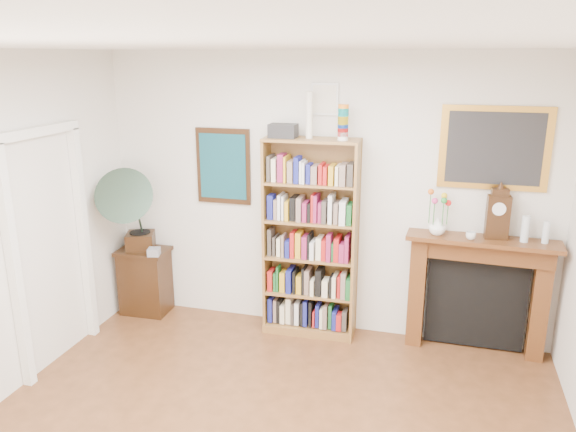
# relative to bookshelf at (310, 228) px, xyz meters

# --- Properties ---
(room) EXTENTS (4.51, 5.01, 2.81)m
(room) POSITION_rel_bookshelf_xyz_m (0.09, -2.32, 0.28)
(room) COLOR #4F2F18
(room) RESTS_ON ground
(door_casing) EXTENTS (0.08, 1.02, 2.17)m
(door_casing) POSITION_rel_bookshelf_xyz_m (-2.12, -1.12, 0.14)
(door_casing) COLOR white
(door_casing) RESTS_ON left_wall
(teal_poster) EXTENTS (0.58, 0.04, 0.78)m
(teal_poster) POSITION_rel_bookshelf_xyz_m (-0.96, 0.16, 0.53)
(teal_poster) COLOR black
(teal_poster) RESTS_ON back_wall
(small_picture) EXTENTS (0.26, 0.04, 0.30)m
(small_picture) POSITION_rel_bookshelf_xyz_m (0.09, 0.16, 1.23)
(small_picture) COLOR white
(small_picture) RESTS_ON back_wall
(gilt_painting) EXTENTS (0.95, 0.04, 0.75)m
(gilt_painting) POSITION_rel_bookshelf_xyz_m (1.64, 0.16, 0.83)
(gilt_painting) COLOR gold
(gilt_painting) RESTS_ON back_wall
(bookshelf) EXTENTS (0.93, 0.36, 2.30)m
(bookshelf) POSITION_rel_bookshelf_xyz_m (0.00, 0.00, 0.00)
(bookshelf) COLOR brown
(bookshelf) RESTS_ON floor
(side_cabinet) EXTENTS (0.55, 0.41, 0.73)m
(side_cabinet) POSITION_rel_bookshelf_xyz_m (-1.85, -0.03, -0.75)
(side_cabinet) COLOR black
(side_cabinet) RESTS_ON floor
(fireplace) EXTENTS (1.37, 0.38, 1.15)m
(fireplace) POSITION_rel_bookshelf_xyz_m (1.61, 0.08, -0.44)
(fireplace) COLOR #472510
(fireplace) RESTS_ON floor
(gramophone) EXTENTS (0.80, 0.88, 0.94)m
(gramophone) POSITION_rel_bookshelf_xyz_m (-1.89, -0.16, 0.14)
(gramophone) COLOR black
(gramophone) RESTS_ON side_cabinet
(cd_stack) EXTENTS (0.15, 0.15, 0.08)m
(cd_stack) POSITION_rel_bookshelf_xyz_m (-1.64, -0.16, -0.35)
(cd_stack) COLOR #A4A4B0
(cd_stack) RESTS_ON side_cabinet
(mantel_clock) EXTENTS (0.21, 0.13, 0.46)m
(mantel_clock) POSITION_rel_bookshelf_xyz_m (1.72, 0.05, 0.25)
(mantel_clock) COLOR black
(mantel_clock) RESTS_ON fireplace
(flower_vase) EXTENTS (0.20, 0.20, 0.16)m
(flower_vase) POSITION_rel_bookshelf_xyz_m (1.20, 0.03, 0.11)
(flower_vase) COLOR white
(flower_vase) RESTS_ON fireplace
(teacup) EXTENTS (0.10, 0.10, 0.07)m
(teacup) POSITION_rel_bookshelf_xyz_m (1.50, -0.04, 0.06)
(teacup) COLOR silver
(teacup) RESTS_ON fireplace
(bottle_left) EXTENTS (0.07, 0.07, 0.24)m
(bottle_left) POSITION_rel_bookshelf_xyz_m (1.96, 0.02, 0.15)
(bottle_left) COLOR silver
(bottle_left) RESTS_ON fireplace
(bottle_right) EXTENTS (0.06, 0.06, 0.20)m
(bottle_right) POSITION_rel_bookshelf_xyz_m (2.13, 0.03, 0.13)
(bottle_right) COLOR silver
(bottle_right) RESTS_ON fireplace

